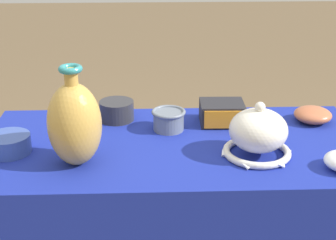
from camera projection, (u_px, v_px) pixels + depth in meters
display_table at (176, 169)px, 1.67m from camera, size 1.24×0.61×0.75m
vase_tall_bulbous at (75, 123)px, 1.47m from camera, size 0.16×0.16×0.30m
vase_dome_bell at (258, 134)px, 1.54m from camera, size 0.22×0.21×0.17m
mosaic_tile_box at (222, 113)px, 1.79m from camera, size 0.15×0.13×0.08m
pot_squat_cobalt at (9, 144)px, 1.58m from camera, size 0.13×0.13×0.06m
pot_squat_charcoal at (117, 111)px, 1.82m from camera, size 0.12×0.12×0.07m
bowl_shallow_terracotta at (313, 115)px, 1.80m from camera, size 0.13×0.13×0.05m
cup_wide_slate at (169, 119)px, 1.73m from camera, size 0.12×0.12×0.07m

